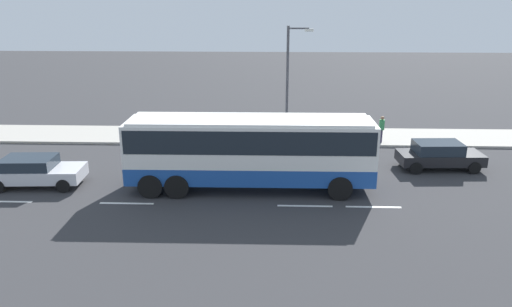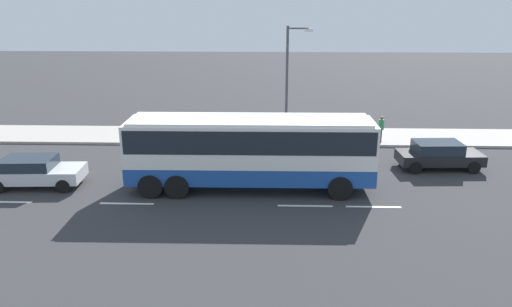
{
  "view_description": "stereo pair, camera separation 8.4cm",
  "coord_description": "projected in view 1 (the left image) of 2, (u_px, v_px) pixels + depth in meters",
  "views": [
    {
      "loc": [
        0.64,
        -21.77,
        8.73
      ],
      "look_at": [
        -0.16,
        0.13,
        1.71
      ],
      "focal_mm": 34.59,
      "sensor_mm": 36.0,
      "label": 1
    },
    {
      "loc": [
        0.55,
        -21.77,
        8.73
      ],
      "look_at": [
        -0.16,
        0.13,
        1.71
      ],
      "focal_mm": 34.59,
      "sensor_mm": 36.0,
      "label": 2
    }
  ],
  "objects": [
    {
      "name": "lane_centreline",
      "position": [
        280.0,
        206.0,
        21.49
      ],
      "size": [
        36.99,
        0.16,
        0.01
      ],
      "color": "white",
      "rests_on": "ground_plane"
    },
    {
      "name": "pedestrian_near_curb",
      "position": [
        382.0,
        128.0,
        29.9
      ],
      "size": [
        0.32,
        0.32,
        1.66
      ],
      "rotation": [
        0.0,
        0.0,
        5.9
      ],
      "color": "#38334C",
      "rests_on": "sidewalk_curb"
    },
    {
      "name": "car_black_sedan",
      "position": [
        439.0,
        155.0,
        25.88
      ],
      "size": [
        4.4,
        2.03,
        1.45
      ],
      "rotation": [
        0.0,
        0.0,
        0.05
      ],
      "color": "black",
      "rests_on": "ground_plane"
    },
    {
      "name": "street_lamp",
      "position": [
        290.0,
        77.0,
        29.37
      ],
      "size": [
        1.53,
        0.24,
        6.94
      ],
      "color": "#47474C",
      "rests_on": "sidewalk_curb"
    },
    {
      "name": "car_silver_hatch",
      "position": [
        35.0,
        171.0,
        23.54
      ],
      "size": [
        4.41,
        2.17,
        1.42
      ],
      "rotation": [
        0.0,
        0.0,
        0.06
      ],
      "color": "silver",
      "rests_on": "ground_plane"
    },
    {
      "name": "ground_plane",
      "position": [
        259.0,
        189.0,
        23.4
      ],
      "size": [
        120.0,
        120.0,
        0.0
      ],
      "primitive_type": "plane",
      "color": "#333335"
    },
    {
      "name": "sidewalk_curb",
      "position": [
        263.0,
        136.0,
        31.86
      ],
      "size": [
        80.0,
        4.0,
        0.15
      ],
      "primitive_type": "cube",
      "color": "#A8A399",
      "rests_on": "ground_plane"
    },
    {
      "name": "coach_bus",
      "position": [
        250.0,
        146.0,
        22.77
      ],
      "size": [
        11.35,
        2.87,
        3.42
      ],
      "rotation": [
        0.0,
        0.0,
        0.01
      ],
      "color": "#1E4C9E",
      "rests_on": "ground_plane"
    }
  ]
}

